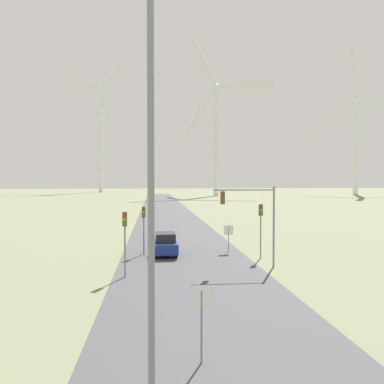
{
  "coord_description": "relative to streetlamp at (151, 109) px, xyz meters",
  "views": [
    {
      "loc": [
        -2.44,
        -5.21,
        6.05
      ],
      "look_at": [
        0.0,
        18.4,
        5.35
      ],
      "focal_mm": 35.0,
      "sensor_mm": 36.0,
      "label": 1
    }
  ],
  "objects": [
    {
      "name": "traffic_light_post_mid_left",
      "position": [
        -0.75,
        21.32,
        -4.98
      ],
      "size": [
        0.28,
        0.34,
        3.94
      ],
      "color": "gray",
      "rests_on": "ground"
    },
    {
      "name": "stop_sign_near",
      "position": [
        1.63,
        2.6,
        -6.04
      ],
      "size": [
        0.81,
        0.07,
        2.61
      ],
      "color": "gray",
      "rests_on": "ground"
    },
    {
      "name": "stop_sign_far",
      "position": [
        6.39,
        21.56,
        -6.27
      ],
      "size": [
        0.81,
        0.07,
        2.29
      ],
      "color": "gray",
      "rests_on": "ground"
    },
    {
      "name": "streetlamp",
      "position": [
        0.0,
        0.0,
        0.0
      ],
      "size": [
        3.68,
        0.32,
        12.94
      ],
      "color": "gray",
      "rests_on": "ground"
    },
    {
      "name": "wind_turbine_center",
      "position": [
        25.36,
        140.18,
        19.9
      ],
      "size": [
        32.86,
        14.78,
        64.44
      ],
      "color": "white",
      "rests_on": "ground"
    },
    {
      "name": "road_surface",
      "position": [
        2.5,
        43.7,
        -7.86
      ],
      "size": [
        10.0,
        240.0,
        0.01
      ],
      "color": "#47474C",
      "rests_on": "ground"
    },
    {
      "name": "wind_turbine_left",
      "position": [
        -27.77,
        193.74,
        24.77
      ],
      "size": [
        30.2,
        2.94,
        67.29
      ],
      "color": "white",
      "rests_on": "ground"
    },
    {
      "name": "traffic_light_mast_overhead",
      "position": [
        6.94,
        15.93,
        -3.81
      ],
      "size": [
        4.36,
        0.35,
        5.69
      ],
      "color": "gray",
      "rests_on": "ground"
    },
    {
      "name": "wind_turbine_right",
      "position": [
        88.2,
        146.07,
        18.9
      ],
      "size": [
        42.41,
        9.38,
        66.03
      ],
      "color": "white",
      "rests_on": "ground"
    },
    {
      "name": "car_approaching",
      "position": [
        1.0,
        20.95,
        -6.96
      ],
      "size": [
        1.95,
        4.16,
        1.83
      ],
      "color": "navy",
      "rests_on": "ground"
    },
    {
      "name": "traffic_light_post_near_left",
      "position": [
        -1.73,
        14.11,
        -4.86
      ],
      "size": [
        0.28,
        0.34,
        4.11
      ],
      "color": "gray",
      "rests_on": "ground"
    },
    {
      "name": "traffic_light_post_near_right",
      "position": [
        8.38,
        18.83,
        -4.77
      ],
      "size": [
        0.28,
        0.34,
        4.24
      ],
      "color": "gray",
      "rests_on": "ground"
    }
  ]
}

